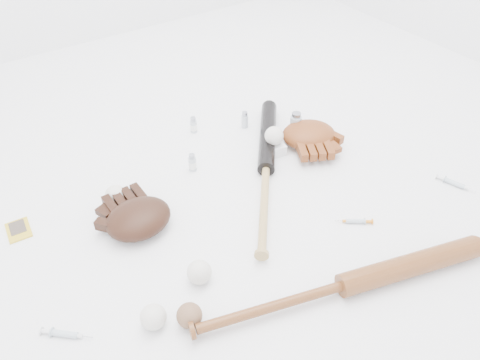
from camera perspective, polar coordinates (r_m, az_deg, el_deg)
bat_dark at (r=1.65m, az=3.19°, el=1.46°), size 0.58×0.70×0.06m
bat_wood at (r=1.33m, az=12.52°, el=-12.43°), size 0.89×0.31×0.07m
glove_dark at (r=1.48m, az=-12.27°, el=-4.56°), size 0.25×0.25×0.09m
glove_tan at (r=1.81m, az=8.40°, el=5.51°), size 0.33×0.33×0.09m
trading_card at (r=1.63m, az=-25.38°, el=-5.54°), size 0.08×0.10×0.01m
pedestal at (r=1.76m, az=4.10°, el=3.91°), size 0.09×0.09×0.04m
baseball_on_pedestal at (r=1.73m, az=4.18°, el=5.40°), size 0.07×0.07×0.07m
baseball_left at (r=1.33m, az=-4.99°, el=-11.13°), size 0.07×0.07×0.07m
baseball_upper at (r=1.59m, az=-14.92°, el=-1.78°), size 0.07×0.07×0.07m
baseball_mid at (r=1.26m, az=-10.52°, el=-16.09°), size 0.07×0.07×0.07m
baseball_aged at (r=1.25m, az=-6.19°, el=-16.10°), size 0.07×0.07×0.07m
syringe_0 at (r=1.32m, az=-20.59°, el=-17.16°), size 0.13×0.12×0.02m
syringe_1 at (r=1.53m, az=13.87°, el=-4.90°), size 0.12×0.10×0.02m
syringe_2 at (r=1.90m, az=7.74°, el=6.15°), size 0.16×0.11×0.02m
syringe_3 at (r=1.78m, az=24.68°, el=-0.36°), size 0.07×0.15×0.02m
vial_0 at (r=1.87m, az=-5.69°, el=6.72°), size 0.03×0.03×0.07m
vial_1 at (r=1.89m, az=0.58°, el=7.38°), size 0.03×0.03×0.07m
vial_2 at (r=1.68m, az=-5.84°, el=2.15°), size 0.03×0.03×0.07m
vial_3 at (r=1.84m, az=6.78°, el=6.73°), size 0.04×0.04×0.10m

